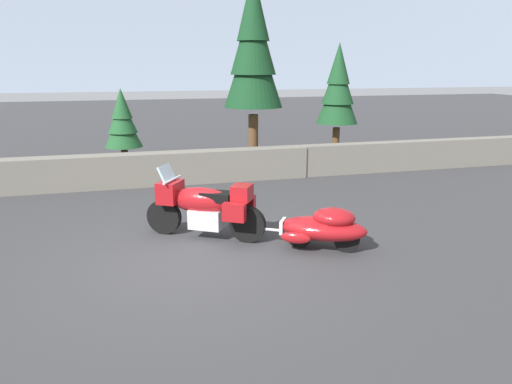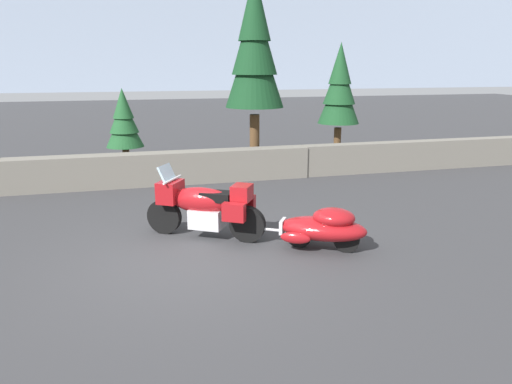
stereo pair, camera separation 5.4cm
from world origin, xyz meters
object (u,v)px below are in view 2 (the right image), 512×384
(touring_motorcycle, at_px, (204,205))
(pine_tree_secondary, at_px, (124,121))
(car_shaped_trailer, at_px, (324,227))
(pine_tree_tall, at_px, (255,47))
(pine_tree_far_right, at_px, (340,88))

(touring_motorcycle, distance_m, pine_tree_secondary, 6.21)
(touring_motorcycle, distance_m, car_shaped_trailer, 2.21)
(touring_motorcycle, relative_size, pine_tree_secondary, 0.82)
(touring_motorcycle, xyz_separation_m, pine_tree_secondary, (-1.36, 5.99, 0.94))
(car_shaped_trailer, height_order, pine_tree_secondary, pine_tree_secondary)
(car_shaped_trailer, bearing_deg, touring_motorcycle, 148.71)
(pine_tree_tall, bearing_deg, pine_tree_secondary, 177.45)
(touring_motorcycle, height_order, pine_tree_secondary, pine_tree_secondary)
(pine_tree_secondary, bearing_deg, touring_motorcycle, -77.19)
(car_shaped_trailer, relative_size, pine_tree_tall, 0.36)
(car_shaped_trailer, bearing_deg, pine_tree_secondary, 114.46)
(touring_motorcycle, bearing_deg, pine_tree_far_right, 49.23)
(car_shaped_trailer, relative_size, pine_tree_far_right, 0.54)
(pine_tree_secondary, distance_m, pine_tree_far_right, 6.90)
(pine_tree_far_right, bearing_deg, touring_motorcycle, -130.77)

